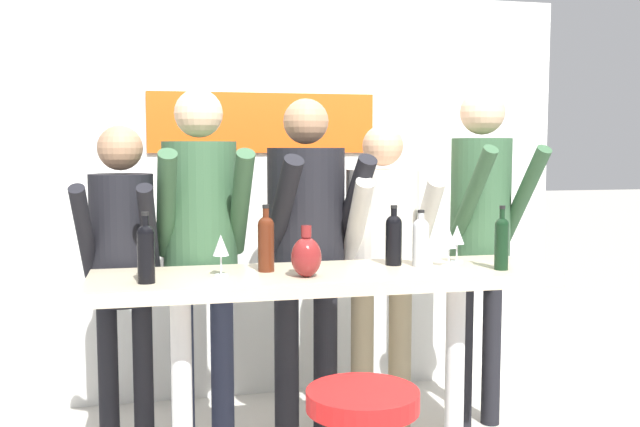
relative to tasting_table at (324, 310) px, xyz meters
The scene contains 16 objects.
back_wall 1.38m from the tasting_table, 90.04° to the left, with size 3.63×0.12×2.47m.
tasting_table is the anchor object (origin of this frame).
person_far_left 1.02m from the tasting_table, 152.80° to the left, with size 0.39×0.51×1.64m.
person_left 0.78m from the tasting_table, 136.46° to the left, with size 0.45×0.57×1.82m.
person_center_left 0.59m from the tasting_table, 86.82° to the left, with size 0.54×0.64×1.78m.
person_center 0.71m from the tasting_table, 49.77° to the left, with size 0.46×0.54×1.65m.
person_center_right 1.15m from the tasting_table, 26.28° to the left, with size 0.42×0.56×1.84m.
wine_bottle_0 0.40m from the tasting_table, 168.31° to the left, with size 0.07×0.07×0.30m.
wine_bottle_1 0.55m from the tasting_table, ahead, with size 0.08×0.08×0.26m.
wine_bottle_2 0.83m from the tasting_table, behind, with size 0.07×0.07×0.29m.
wine_bottle_3 0.85m from the tasting_table, ahead, with size 0.06×0.06×0.29m.
wine_bottle_4 0.48m from the tasting_table, 14.72° to the left, with size 0.08×0.08×0.28m.
wine_glass_0 0.75m from the tasting_table, ahead, with size 0.07×0.07×0.18m.
wine_glass_1 0.54m from the tasting_table, behind, with size 0.07×0.07×0.18m.
wine_glass_2 0.66m from the tasting_table, ahead, with size 0.07×0.07×0.18m.
decorative_vase 0.31m from the tasting_table, 131.68° to the right, with size 0.13×0.13×0.22m.
Camera 1 is at (-0.71, -3.04, 1.53)m, focal length 40.00 mm.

